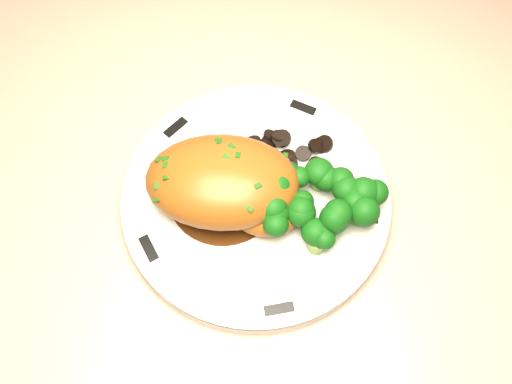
# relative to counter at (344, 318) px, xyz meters

# --- Properties ---
(counter) EXTENTS (2.15, 0.71, 1.05)m
(counter) POSITION_rel_counter_xyz_m (0.00, 0.00, 0.00)
(counter) COLOR #4D3423
(counter) RESTS_ON ground
(plate) EXTENTS (0.34, 0.34, 0.02)m
(plate) POSITION_rel_counter_xyz_m (-0.14, -0.03, 0.47)
(plate) COLOR silver
(plate) RESTS_ON counter
(rim_accent_0) EXTENTS (0.03, 0.02, 0.00)m
(rim_accent_0) POSITION_rel_counter_xyz_m (-0.11, 0.08, 0.48)
(rim_accent_0) COLOR black
(rim_accent_0) RESTS_ON plate
(rim_accent_1) EXTENTS (0.02, 0.03, 0.00)m
(rim_accent_1) POSITION_rel_counter_xyz_m (-0.24, 0.03, 0.48)
(rim_accent_1) COLOR black
(rim_accent_1) RESTS_ON plate
(rim_accent_2) EXTENTS (0.02, 0.03, 0.00)m
(rim_accent_2) POSITION_rel_counter_xyz_m (-0.23, -0.10, 0.48)
(rim_accent_2) COLOR black
(rim_accent_2) RESTS_ON plate
(rim_accent_3) EXTENTS (0.03, 0.02, 0.00)m
(rim_accent_3) POSITION_rel_counter_xyz_m (-0.11, -0.14, 0.48)
(rim_accent_3) COLOR black
(rim_accent_3) RESTS_ON plate
(rim_accent_4) EXTENTS (0.01, 0.03, 0.00)m
(rim_accent_4) POSITION_rel_counter_xyz_m (-0.03, -0.03, 0.48)
(rim_accent_4) COLOR black
(rim_accent_4) RESTS_ON plate
(gravy_pool) EXTENTS (0.11, 0.11, 0.00)m
(gravy_pool) POSITION_rel_counter_xyz_m (-0.17, -0.03, 0.48)
(gravy_pool) COLOR #3C1E0A
(gravy_pool) RESTS_ON plate
(chicken_breast) EXTENTS (0.16, 0.11, 0.06)m
(chicken_breast) POSITION_rel_counter_xyz_m (-0.17, -0.04, 0.51)
(chicken_breast) COLOR brown
(chicken_breast) RESTS_ON plate
(mushroom_pile) EXTENTS (0.08, 0.06, 0.02)m
(mushroom_pile) POSITION_rel_counter_xyz_m (-0.12, 0.02, 0.48)
(mushroom_pile) COLOR black
(mushroom_pile) RESTS_ON plate
(broccoli_florets) EXTENTS (0.12, 0.09, 0.04)m
(broccoli_florets) POSITION_rel_counter_xyz_m (-0.08, -0.04, 0.50)
(broccoli_florets) COLOR olive
(broccoli_florets) RESTS_ON plate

